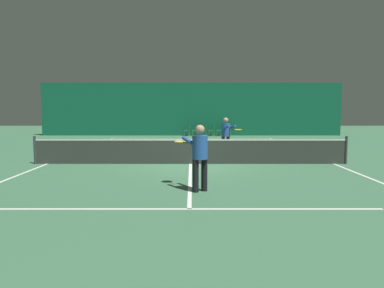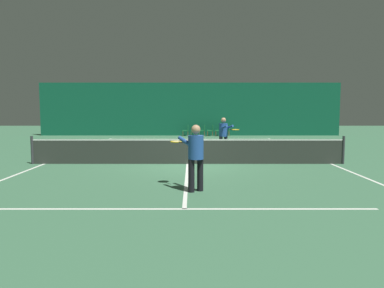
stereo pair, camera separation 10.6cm
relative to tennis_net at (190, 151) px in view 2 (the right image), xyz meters
The scene contains 18 objects.
ground_plane 0.51m from the tennis_net, ahead, with size 60.00×60.00×0.00m, color #386647.
backdrop_curtain 14.69m from the tennis_net, 90.00° to the left, with size 23.00×0.12×4.04m.
court_line_baseline_far 11.91m from the tennis_net, 90.00° to the left, with size 11.00×0.10×0.00m.
court_line_service_far 6.42m from the tennis_net, 90.00° to the left, with size 8.25×0.10×0.00m.
court_line_service_near 6.42m from the tennis_net, 90.00° to the right, with size 8.25×0.10×0.00m.
court_line_sideline_left 5.52m from the tennis_net, behind, with size 0.10×23.80×0.00m.
court_line_sideline_right 5.52m from the tennis_net, ahead, with size 0.10×23.80×0.00m.
court_line_centre 0.51m from the tennis_net, ahead, with size 0.10×12.80×0.00m.
tennis_net is the anchor object (origin of this frame).
player_near 4.72m from the tennis_net, 87.09° to the right, with size 1.03×1.35×1.72m.
player_far 3.35m from the tennis_net, 60.70° to the left, with size 0.93×1.38×1.69m.
courtside_chair_0 14.07m from the tennis_net, 91.05° to the left, with size 0.44×0.44×0.84m.
courtside_chair_1 14.07m from the tennis_net, 88.52° to the left, with size 0.44×0.44×0.84m.
courtside_chair_2 14.10m from the tennis_net, 85.99° to the left, with size 0.44×0.44×0.84m.
courtside_chair_3 14.16m from the tennis_net, 83.48° to the left, with size 0.44×0.44×0.84m.
courtside_chair_4 14.24m from the tennis_net, 80.99° to the left, with size 0.44×0.44×0.84m.
courtside_chair_5 14.35m from the tennis_net, 78.54° to the left, with size 0.44×0.44×0.84m.
tennis_ball 2.29m from the tennis_net, 79.68° to the right, with size 0.07×0.07×0.07m.
Camera 2 is at (0.16, -14.19, 2.16)m, focal length 35.00 mm.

